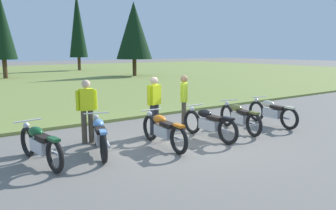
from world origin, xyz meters
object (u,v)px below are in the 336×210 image
Objects in this scene: motorcycle_orange at (163,130)px; motorcycle_olive at (239,117)px; motorcycle_british_green at (40,144)px; rider_with_back_turned at (87,107)px; motorcycle_sky_blue at (100,135)px; motorcycle_cream at (272,112)px; rider_in_hivis_vest at (184,99)px; motorcycle_black at (209,123)px; rider_near_row_end at (154,102)px.

motorcycle_orange and motorcycle_olive have the same top height.
rider_with_back_turned reaches higher than motorcycle_british_green.
motorcycle_sky_blue and motorcycle_cream have the same top height.
rider_with_back_turned is (1.42, 0.97, 0.51)m from motorcycle_british_green.
motorcycle_british_green is 1.25× the size of rider_in_hivis_vest.
motorcycle_sky_blue is at bearing -0.90° from motorcycle_british_green.
rider_in_hivis_vest reaches higher than motorcycle_black.
motorcycle_british_green is at bearing 171.23° from motorcycle_orange.
rider_with_back_turned and rider_in_hivis_vest have the same top height.
rider_with_back_turned reaches higher than motorcycle_black.
rider_in_hivis_vest is at bearing 156.45° from motorcycle_cream.
motorcycle_black is at bearing -52.33° from rider_near_row_end.
motorcycle_sky_blue is 0.97× the size of motorcycle_orange.
motorcycle_orange and motorcycle_black have the same top height.
motorcycle_olive is 1.76m from rider_in_hivis_vest.
motorcycle_orange is 2.79m from motorcycle_olive.
motorcycle_orange is (1.52, -0.42, 0.00)m from motorcycle_sky_blue.
motorcycle_olive is (2.79, 0.05, 0.00)m from motorcycle_orange.
motorcycle_black is at bearing -27.18° from rider_with_back_turned.
rider_in_hivis_vest is at bearing -4.43° from rider_with_back_turned.
motorcycle_sky_blue is 0.97× the size of motorcycle_black.
motorcycle_british_green is at bearing 179.10° from motorcycle_sky_blue.
rider_in_hivis_vest is at bearing 137.57° from motorcycle_olive.
rider_with_back_turned is at bearing 173.29° from rider_near_row_end.
rider_in_hivis_vest reaches higher than motorcycle_british_green.
motorcycle_sky_blue is 1.12m from rider_with_back_turned.
rider_with_back_turned is 1.00× the size of rider_near_row_end.
motorcycle_british_green is 1.02× the size of motorcycle_sky_blue.
motorcycle_black is 1.67m from rider_near_row_end.
rider_in_hivis_vest reaches higher than motorcycle_cream.
motorcycle_sky_blue is 1.23× the size of rider_in_hivis_vest.
motorcycle_british_green is at bearing 173.23° from motorcycle_black.
motorcycle_orange is at bearing -179.89° from motorcycle_cream.
motorcycle_black is 1.26× the size of rider_near_row_end.
motorcycle_sky_blue is at bearing 175.11° from motorcycle_olive.
rider_with_back_turned is at bearing 162.12° from motorcycle_olive.
motorcycle_orange is 1.26× the size of rider_near_row_end.
motorcycle_sky_blue is 3.02m from motorcycle_black.
rider_near_row_end reaches higher than motorcycle_british_green.
rider_near_row_end is (-0.97, 1.26, 0.51)m from motorcycle_black.
motorcycle_british_green and motorcycle_cream have the same top height.
motorcycle_british_green is 4.51m from rider_in_hivis_vest.
motorcycle_british_green and motorcycle_orange have the same top height.
motorcycle_sky_blue is 1.58m from motorcycle_orange.
motorcycle_black and motorcycle_cream have the same top height.
motorcycle_olive and motorcycle_cream have the same top height.
rider_in_hivis_vest is at bearing 37.41° from motorcycle_orange.
motorcycle_black and motorcycle_olive have the same top height.
rider_with_back_turned is 1.00× the size of rider_in_hivis_vest.
motorcycle_orange is 4.25m from motorcycle_cream.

